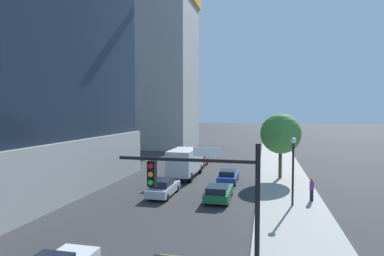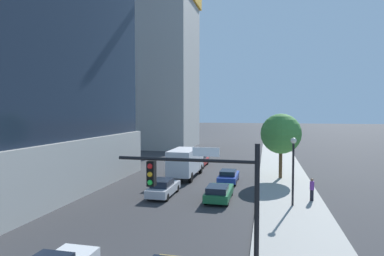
% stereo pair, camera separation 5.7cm
% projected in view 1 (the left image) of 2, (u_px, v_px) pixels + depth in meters
% --- Properties ---
extents(sidewalk, '(5.23, 120.00, 0.15)m').
position_uv_depth(sidewalk, '(288.00, 197.00, 27.25)').
color(sidewalk, '#9E9B93').
rests_on(sidewalk, ground).
extents(construction_building, '(23.15, 14.93, 39.81)m').
position_uv_depth(construction_building, '(159.00, 61.00, 65.75)').
color(construction_building, '#B2AFA8').
rests_on(construction_building, ground).
extents(traffic_light_pole, '(5.89, 0.48, 5.90)m').
position_uv_depth(traffic_light_pole, '(208.00, 190.00, 12.92)').
color(traffic_light_pole, black).
rests_on(traffic_light_pole, sidewalk).
extents(street_lamp, '(0.44, 0.44, 5.17)m').
position_uv_depth(street_lamp, '(293.00, 161.00, 24.25)').
color(street_lamp, black).
rests_on(street_lamp, sidewalk).
extents(street_tree, '(4.29, 4.29, 6.93)m').
position_uv_depth(street_tree, '(281.00, 134.00, 34.30)').
color(street_tree, brown).
rests_on(street_tree, sidewalk).
extents(car_silver, '(1.79, 4.63, 1.49)m').
position_uv_depth(car_silver, '(163.00, 188.00, 27.69)').
color(car_silver, '#B7B7BC').
rests_on(car_silver, ground).
extents(car_red, '(1.75, 4.68, 1.50)m').
position_uv_depth(car_red, '(199.00, 161.00, 42.76)').
color(car_red, red).
rests_on(car_red, ground).
extents(car_blue, '(1.83, 4.53, 1.31)m').
position_uv_depth(car_blue, '(228.00, 176.00, 33.01)').
color(car_blue, '#233D9E').
rests_on(car_blue, ground).
extents(car_green, '(1.92, 4.59, 1.37)m').
position_uv_depth(car_green, '(219.00, 192.00, 26.31)').
color(car_green, '#1E6638').
rests_on(car_green, ground).
extents(box_truck, '(2.46, 7.49, 3.24)m').
position_uv_depth(box_truck, '(185.00, 161.00, 35.25)').
color(box_truck, silver).
rests_on(box_truck, ground).
extents(pedestrian_purple_shirt, '(0.34, 0.34, 1.81)m').
position_uv_depth(pedestrian_purple_shirt, '(312.00, 189.00, 25.70)').
color(pedestrian_purple_shirt, black).
rests_on(pedestrian_purple_shirt, sidewalk).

